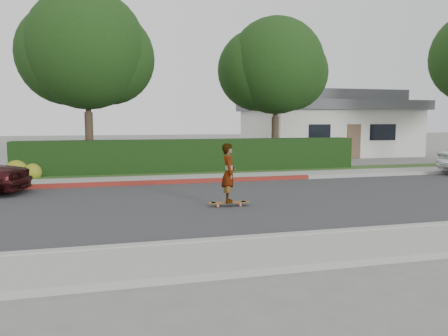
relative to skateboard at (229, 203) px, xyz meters
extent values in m
plane|color=slate|center=(3.53, 0.50, -0.10)|extent=(120.00, 120.00, 0.00)
cube|color=#2D2D30|center=(3.53, 0.50, -0.10)|extent=(60.00, 8.00, 0.01)
cube|color=#9E9E99|center=(3.53, -3.60, -0.03)|extent=(60.00, 0.20, 0.15)
cube|color=#9E9E99|center=(3.53, 4.60, -0.03)|extent=(60.00, 0.20, 0.15)
cube|color=maroon|center=(-1.47, 4.60, -0.02)|extent=(12.00, 0.21, 0.15)
cube|color=gray|center=(3.53, 5.50, -0.04)|extent=(60.00, 1.60, 0.12)
cube|color=#2D4C1E|center=(3.53, 7.10, -0.05)|extent=(60.00, 1.60, 0.10)
cube|color=black|center=(0.53, 7.70, 0.65)|extent=(15.00, 1.00, 1.50)
sphere|color=#2D4C19|center=(-6.67, 7.30, 0.25)|extent=(0.90, 0.90, 0.90)
sphere|color=#2D4C19|center=(-6.07, 7.10, 0.20)|extent=(0.70, 0.70, 0.70)
cylinder|color=#33261C|center=(-3.97, 9.00, 1.25)|extent=(0.36, 0.36, 2.70)
cylinder|color=#33261C|center=(-3.97, 9.00, 3.27)|extent=(0.24, 0.24, 2.25)
sphere|color=black|center=(-3.97, 9.00, 5.30)|extent=(5.20, 5.20, 5.20)
sphere|color=black|center=(-4.77, 9.40, 5.10)|extent=(4.42, 4.42, 4.42)
sphere|color=black|center=(-3.07, 9.30, 5.00)|extent=(4.16, 4.16, 4.16)
cylinder|color=#33261C|center=(5.03, 9.50, 1.16)|extent=(0.36, 0.36, 2.52)
cylinder|color=#33261C|center=(5.03, 9.50, 3.05)|extent=(0.24, 0.24, 2.10)
sphere|color=black|center=(5.03, 9.50, 4.94)|extent=(4.80, 4.80, 4.80)
sphere|color=black|center=(4.23, 9.90, 4.74)|extent=(4.08, 4.08, 4.08)
sphere|color=black|center=(5.93, 9.80, 4.64)|extent=(3.84, 3.84, 3.84)
cube|color=beige|center=(11.53, 16.50, 1.40)|extent=(10.00, 8.00, 3.00)
cube|color=#4C4C51|center=(11.53, 16.50, 3.20)|extent=(10.60, 8.60, 0.60)
cube|color=#4C4C51|center=(11.53, 16.50, 3.80)|extent=(8.40, 6.40, 0.80)
cube|color=black|center=(9.03, 12.48, 1.50)|extent=(1.40, 0.06, 1.00)
cube|color=black|center=(13.33, 12.48, 1.50)|extent=(1.80, 0.06, 1.00)
cube|color=brown|center=(11.33, 12.48, 0.95)|extent=(0.90, 0.06, 2.10)
cylinder|color=#D5673A|center=(-0.32, -0.07, -0.06)|extent=(0.06, 0.04, 0.06)
cylinder|color=#D5673A|center=(-0.31, 0.11, -0.06)|extent=(0.06, 0.04, 0.06)
cylinder|color=#D5673A|center=(0.31, -0.11, -0.06)|extent=(0.06, 0.04, 0.06)
cylinder|color=#D5673A|center=(0.32, 0.07, -0.06)|extent=(0.06, 0.04, 0.06)
cube|color=silver|center=(-0.31, 0.02, -0.02)|extent=(0.06, 0.19, 0.03)
cube|color=silver|center=(0.31, -0.02, -0.02)|extent=(0.06, 0.19, 0.03)
cube|color=brown|center=(0.00, 0.00, 0.01)|extent=(0.95, 0.29, 0.02)
cylinder|color=brown|center=(-0.47, 0.03, 0.01)|extent=(0.24, 0.24, 0.02)
cylinder|color=brown|center=(0.47, -0.03, 0.01)|extent=(0.24, 0.24, 0.02)
imported|color=white|center=(0.00, 0.00, 0.82)|extent=(0.49, 0.65, 1.60)
camera|label=1|loc=(-3.08, -11.29, 2.23)|focal=35.00mm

